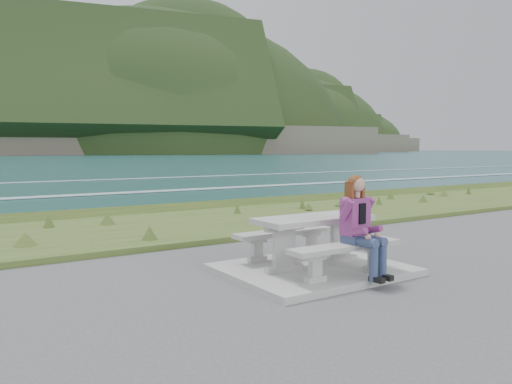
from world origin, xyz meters
TOP-DOWN VIEW (x-y plane):
  - concrete_slab at (0.00, 0.00)m, footprint 2.60×2.10m
  - picnic_table at (0.00, 0.00)m, footprint 1.80×0.75m
  - bench_landward at (0.00, -0.70)m, footprint 1.80×0.35m
  - bench_seaward at (0.00, 0.70)m, footprint 1.80×0.35m
  - grass_verge at (0.00, 5.00)m, footprint 160.00×4.50m
  - shore_drop at (0.00, 7.90)m, footprint 160.00×0.80m
  - ocean at (0.00, 25.09)m, footprint 1600.00×1600.00m
  - headland_range at (190.49, 398.49)m, footprint 729.83×363.95m
  - seated_woman at (0.20, -0.83)m, footprint 0.45×0.72m

SIDE VIEW (x-z plane):
  - ocean at x=0.00m, z-range -1.79..-1.70m
  - grass_verge at x=0.00m, z-range -0.11..0.11m
  - shore_drop at x=0.00m, z-range -1.10..1.10m
  - concrete_slab at x=0.00m, z-range 0.00..0.10m
  - bench_landward at x=0.00m, z-range 0.22..0.67m
  - bench_seaward at x=0.00m, z-range 0.22..0.67m
  - seated_woman at x=0.20m, z-range -0.08..1.31m
  - picnic_table at x=0.00m, z-range 0.31..1.06m
  - headland_range at x=190.49m, z-range -77.59..97.37m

